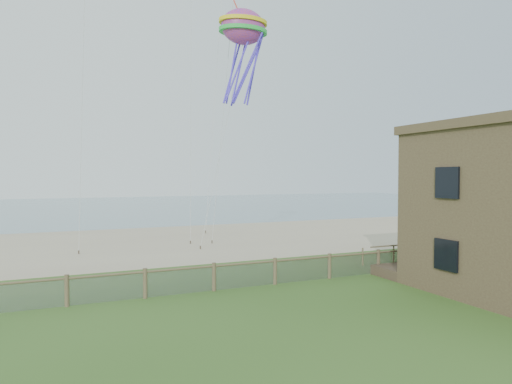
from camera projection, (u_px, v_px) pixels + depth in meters
ground at (351, 322)px, 15.84m from camera, size 160.00×160.00×0.00m
sand_beach at (185, 240)px, 35.95m from camera, size 72.00×20.00×0.02m
ocean at (116, 206)px, 76.18m from camera, size 160.00×68.00×0.02m
chainlink_fence at (275, 273)px, 21.31m from camera, size 36.20×0.20×1.25m
motel_deck at (490, 262)px, 25.65m from camera, size 15.00×2.00×0.50m
picnic_table at (453, 286)px, 19.68m from camera, size 1.63×1.28×0.65m
octopus_kite at (243, 54)px, 29.17m from camera, size 3.42×2.57×6.64m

